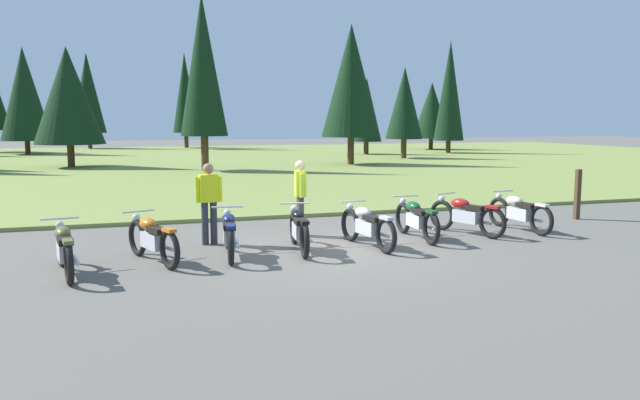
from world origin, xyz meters
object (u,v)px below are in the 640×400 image
(motorcycle_navy, at_px, (229,234))
(trail_marker_post, at_px, (578,194))
(rider_in_hivis_vest, at_px, (209,199))
(rider_with_back_turned, at_px, (300,193))
(motorcycle_red, at_px, (466,215))
(motorcycle_orange, at_px, (152,238))
(motorcycle_olive, at_px, (64,249))
(motorcycle_silver, at_px, (367,226))
(motorcycle_black, at_px, (299,229))
(motorcycle_british_green, at_px, (416,219))
(motorcycle_cream, at_px, (519,212))

(motorcycle_navy, bearing_deg, trail_marker_post, 10.53)
(rider_in_hivis_vest, bearing_deg, rider_with_back_turned, 10.02)
(motorcycle_red, relative_size, rider_in_hivis_vest, 1.20)
(motorcycle_orange, height_order, motorcycle_navy, same)
(motorcycle_olive, height_order, motorcycle_red, same)
(motorcycle_navy, bearing_deg, motorcycle_silver, 1.15)
(motorcycle_orange, relative_size, motorcycle_black, 0.95)
(motorcycle_red, height_order, trail_marker_post, trail_marker_post)
(motorcycle_navy, height_order, motorcycle_silver, same)
(motorcycle_black, relative_size, motorcycle_british_green, 1.00)
(trail_marker_post, bearing_deg, motorcycle_british_green, -167.09)
(motorcycle_navy, distance_m, motorcycle_black, 1.39)
(motorcycle_british_green, xyz_separation_m, motorcycle_cream, (2.70, 0.18, 0.00))
(motorcycle_navy, bearing_deg, motorcycle_olive, -168.29)
(motorcycle_orange, distance_m, motorcycle_cream, 8.23)
(motorcycle_british_green, height_order, rider_with_back_turned, rider_with_back_turned)
(motorcycle_orange, relative_size, motorcycle_cream, 0.95)
(motorcycle_orange, bearing_deg, motorcycle_navy, 2.68)
(motorcycle_black, xyz_separation_m, motorcycle_red, (4.04, 0.60, 0.00))
(rider_in_hivis_vest, bearing_deg, motorcycle_olive, -144.63)
(motorcycle_cream, bearing_deg, motorcycle_silver, -170.62)
(motorcycle_silver, bearing_deg, motorcycle_red, 14.05)
(motorcycle_red, bearing_deg, motorcycle_cream, 0.22)
(rider_with_back_turned, bearing_deg, motorcycle_black, -106.51)
(motorcycle_red, bearing_deg, motorcycle_silver, -165.95)
(motorcycle_cream, height_order, rider_in_hivis_vest, rider_in_hivis_vest)
(motorcycle_british_green, height_order, trail_marker_post, trail_marker_post)
(motorcycle_navy, relative_size, motorcycle_silver, 1.00)
(motorcycle_olive, relative_size, motorcycle_navy, 1.00)
(motorcycle_orange, height_order, motorcycle_british_green, same)
(motorcycle_olive, xyz_separation_m, rider_with_back_turned, (4.64, 2.21, 0.51))
(motorcycle_british_green, xyz_separation_m, rider_in_hivis_vest, (-4.32, 0.72, 0.51))
(motorcycle_red, bearing_deg, trail_marker_post, 14.68)
(motorcycle_black, distance_m, trail_marker_post, 8.04)
(trail_marker_post, bearing_deg, motorcycle_navy, -169.47)
(motorcycle_british_green, xyz_separation_m, trail_marker_post, (5.14, 1.18, 0.21))
(motorcycle_navy, xyz_separation_m, trail_marker_post, (9.25, 1.72, 0.21))
(motorcycle_olive, bearing_deg, motorcycle_navy, 11.71)
(motorcycle_navy, distance_m, motorcycle_red, 5.47)
(motorcycle_red, xyz_separation_m, motorcycle_cream, (1.39, 0.01, 0.00))
(motorcycle_olive, distance_m, motorcycle_british_green, 7.01)
(motorcycle_olive, xyz_separation_m, motorcycle_black, (4.19, 0.69, 0.00))
(motorcycle_black, height_order, motorcycle_silver, same)
(motorcycle_olive, height_order, rider_in_hivis_vest, rider_in_hivis_vest)
(motorcycle_olive, height_order, motorcycle_black, same)
(motorcycle_navy, distance_m, trail_marker_post, 9.41)
(motorcycle_navy, distance_m, motorcycle_cream, 6.85)
(motorcycle_silver, bearing_deg, motorcycle_olive, -173.50)
(motorcycle_orange, xyz_separation_m, motorcycle_black, (2.77, 0.18, 0.00))
(motorcycle_silver, height_order, motorcycle_red, same)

